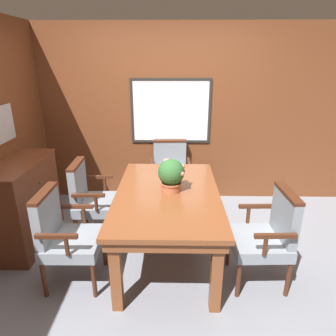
{
  "coord_description": "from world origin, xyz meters",
  "views": [
    {
      "loc": [
        0.05,
        -2.55,
        2.01
      ],
      "look_at": [
        0.0,
        0.31,
        0.95
      ],
      "focal_mm": 32.0,
      "sensor_mm": 36.0,
      "label": 1
    }
  ],
  "objects_px": {
    "chair_right_near": "(268,233)",
    "chair_left_near": "(64,234)",
    "chair_head_far": "(170,171)",
    "potted_plant": "(171,174)",
    "sideboard_cabinet": "(25,204)",
    "chair_left_far": "(91,197)",
    "dining_table": "(168,201)"
  },
  "relations": [
    {
      "from": "sideboard_cabinet",
      "to": "chair_left_far",
      "type": "bearing_deg",
      "value": 11.84
    },
    {
      "from": "chair_left_far",
      "to": "dining_table",
      "type": "bearing_deg",
      "value": -115.01
    },
    {
      "from": "dining_table",
      "to": "chair_right_near",
      "type": "xyz_separation_m",
      "value": [
        0.91,
        -0.35,
        -0.14
      ]
    },
    {
      "from": "chair_left_far",
      "to": "chair_left_near",
      "type": "distance_m",
      "value": 0.76
    },
    {
      "from": "chair_left_near",
      "to": "potted_plant",
      "type": "distance_m",
      "value": 1.13
    },
    {
      "from": "chair_left_near",
      "to": "chair_left_far",
      "type": "bearing_deg",
      "value": -4.05
    },
    {
      "from": "chair_left_near",
      "to": "potted_plant",
      "type": "bearing_deg",
      "value": -66.55
    },
    {
      "from": "chair_head_far",
      "to": "sideboard_cabinet",
      "type": "relative_size",
      "value": 0.9
    },
    {
      "from": "chair_right_near",
      "to": "chair_left_near",
      "type": "height_order",
      "value": "same"
    },
    {
      "from": "dining_table",
      "to": "potted_plant",
      "type": "xyz_separation_m",
      "value": [
        0.03,
        0.04,
        0.27
      ]
    },
    {
      "from": "chair_right_near",
      "to": "potted_plant",
      "type": "height_order",
      "value": "potted_plant"
    },
    {
      "from": "chair_left_near",
      "to": "potted_plant",
      "type": "height_order",
      "value": "potted_plant"
    },
    {
      "from": "chair_right_near",
      "to": "chair_left_far",
      "type": "xyz_separation_m",
      "value": [
        -1.8,
        0.72,
        0.0
      ]
    },
    {
      "from": "potted_plant",
      "to": "sideboard_cabinet",
      "type": "bearing_deg",
      "value": 173.47
    },
    {
      "from": "chair_right_near",
      "to": "chair_left_far",
      "type": "bearing_deg",
      "value": -114.08
    },
    {
      "from": "chair_left_near",
      "to": "chair_head_far",
      "type": "xyz_separation_m",
      "value": [
        0.94,
        1.61,
        0.0
      ]
    },
    {
      "from": "chair_left_far",
      "to": "chair_left_near",
      "type": "bearing_deg",
      "value": 174.28
    },
    {
      "from": "chair_right_near",
      "to": "chair_head_far",
      "type": "relative_size",
      "value": 1.0
    },
    {
      "from": "dining_table",
      "to": "chair_left_far",
      "type": "height_order",
      "value": "chair_left_far"
    },
    {
      "from": "potted_plant",
      "to": "sideboard_cabinet",
      "type": "xyz_separation_m",
      "value": [
        -1.62,
        0.19,
        -0.43
      ]
    },
    {
      "from": "chair_right_near",
      "to": "chair_left_far",
      "type": "height_order",
      "value": "same"
    },
    {
      "from": "dining_table",
      "to": "potted_plant",
      "type": "relative_size",
      "value": 5.07
    },
    {
      "from": "chair_head_far",
      "to": "chair_left_near",
      "type": "bearing_deg",
      "value": -122.88
    },
    {
      "from": "chair_right_near",
      "to": "dining_table",
      "type": "bearing_deg",
      "value": -113.2
    },
    {
      "from": "dining_table",
      "to": "chair_left_near",
      "type": "bearing_deg",
      "value": -157.21
    },
    {
      "from": "dining_table",
      "to": "chair_head_far",
      "type": "relative_size",
      "value": 1.81
    },
    {
      "from": "chair_right_near",
      "to": "sideboard_cabinet",
      "type": "bearing_deg",
      "value": -105.13
    },
    {
      "from": "dining_table",
      "to": "chair_left_far",
      "type": "xyz_separation_m",
      "value": [
        -0.88,
        0.37,
        -0.14
      ]
    },
    {
      "from": "chair_left_far",
      "to": "chair_head_far",
      "type": "xyz_separation_m",
      "value": [
        0.89,
        0.85,
        0.0
      ]
    },
    {
      "from": "chair_right_near",
      "to": "chair_left_near",
      "type": "xyz_separation_m",
      "value": [
        -1.84,
        -0.04,
        0.0
      ]
    },
    {
      "from": "dining_table",
      "to": "chair_right_near",
      "type": "height_order",
      "value": "chair_right_near"
    },
    {
      "from": "dining_table",
      "to": "potted_plant",
      "type": "height_order",
      "value": "potted_plant"
    }
  ]
}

